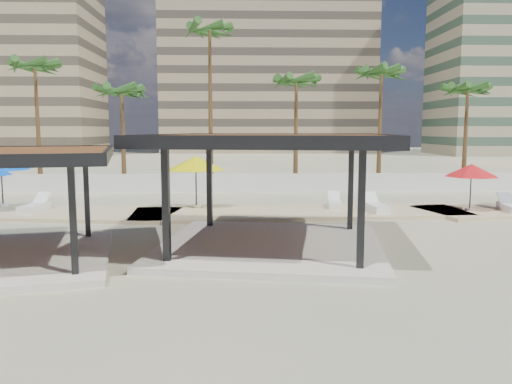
% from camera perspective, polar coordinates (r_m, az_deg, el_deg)
% --- Properties ---
extents(ground, '(200.00, 200.00, 0.00)m').
position_cam_1_polar(ground, '(17.24, 1.18, -6.54)').
color(ground, '#C7B383').
rests_on(ground, ground).
extents(promenade, '(44.45, 7.97, 0.24)m').
position_cam_1_polar(promenade, '(24.89, 4.89, -2.19)').
color(promenade, '#C6B284').
rests_on(promenade, ground).
extents(boundary_wall, '(56.00, 0.30, 1.20)m').
position_cam_1_polar(boundary_wall, '(32.93, -0.22, 1.05)').
color(boundary_wall, silver).
rests_on(boundary_wall, ground).
extents(building_mid, '(38.00, 16.00, 30.40)m').
position_cam_1_polar(building_mid, '(95.41, 1.24, 13.23)').
color(building_mid, '#847259').
rests_on(building_mid, ground).
extents(pavilion_central, '(8.91, 8.91, 3.93)m').
position_cam_1_polar(pavilion_central, '(16.88, 1.77, 1.24)').
color(pavilion_central, beige).
rests_on(pavilion_central, ground).
extents(umbrella_b, '(3.02, 3.02, 2.60)m').
position_cam_1_polar(umbrella_b, '(25.24, -6.90, 3.28)').
color(umbrella_b, beige).
rests_on(umbrella_b, promenade).
extents(umbrella_c, '(2.55, 2.55, 2.26)m').
position_cam_1_polar(umbrella_c, '(26.28, 23.41, 2.27)').
color(umbrella_c, beige).
rests_on(umbrella_c, promenade).
extents(umbrella_f, '(3.46, 3.46, 2.56)m').
position_cam_1_polar(umbrella_f, '(28.62, -27.16, 2.93)').
color(umbrella_f, beige).
rests_on(umbrella_f, promenade).
extents(lounger_a, '(0.91, 2.20, 0.81)m').
position_cam_1_polar(lounger_a, '(26.35, -23.96, -1.57)').
color(lounger_a, silver).
rests_on(lounger_a, promenade).
extents(lounger_b, '(0.86, 1.99, 0.73)m').
position_cam_1_polar(lounger_b, '(25.57, 8.97, -1.34)').
color(lounger_b, silver).
rests_on(lounger_b, promenade).
extents(lounger_c, '(0.89, 2.20, 0.81)m').
position_cam_1_polar(lounger_c, '(24.81, 13.51, -1.65)').
color(lounger_c, silver).
rests_on(lounger_c, promenade).
extents(lounger_d, '(0.94, 2.15, 0.79)m').
position_cam_1_polar(lounger_d, '(27.09, 27.08, -1.53)').
color(lounger_d, silver).
rests_on(lounger_d, promenade).
extents(palm_b, '(3.00, 3.00, 9.26)m').
position_cam_1_polar(palm_b, '(38.37, -23.95, 12.53)').
color(palm_b, brown).
rests_on(palm_b, ground).
extents(palm_c, '(3.00, 3.00, 7.53)m').
position_cam_1_polar(palm_c, '(35.86, -15.11, 10.68)').
color(palm_c, brown).
rests_on(palm_c, ground).
extents(palm_d, '(3.00, 3.00, 11.78)m').
position_cam_1_polar(palm_d, '(36.27, -5.32, 17.19)').
color(palm_d, brown).
rests_on(palm_d, ground).
extents(palm_e, '(3.00, 3.00, 8.26)m').
position_cam_1_polar(palm_e, '(35.48, 4.63, 12.07)').
color(palm_e, brown).
rests_on(palm_e, ground).
extents(palm_f, '(3.00, 3.00, 8.87)m').
position_cam_1_polar(palm_f, '(36.87, 14.14, 12.59)').
color(palm_f, brown).
rests_on(palm_f, ground).
extents(palm_g, '(3.00, 3.00, 7.71)m').
position_cam_1_polar(palm_g, '(38.45, 23.03, 10.37)').
color(palm_g, brown).
rests_on(palm_g, ground).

